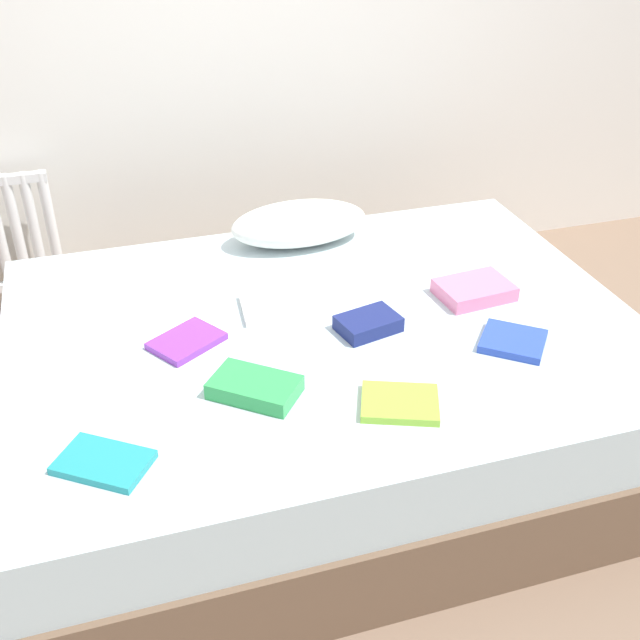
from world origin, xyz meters
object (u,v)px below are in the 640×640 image
object	(u,v)px
pillow	(299,223)
textbook_navy	(368,324)
bed	(324,387)
textbook_lime	(400,403)
textbook_green	(255,387)
textbook_blue	(513,341)
textbook_purple	(187,341)
textbook_pink	(474,290)
textbook_teal	(104,462)
textbook_white	(274,307)

from	to	relation	value
pillow	textbook_navy	size ratio (longest dim) A/B	2.80
bed	textbook_lime	world-z (taller)	textbook_lime
bed	textbook_green	distance (m)	0.50
textbook_blue	textbook_purple	distance (m)	0.98
textbook_blue	textbook_pink	size ratio (longest dim) A/B	0.78
textbook_teal	pillow	bearing A→B (deg)	88.07
textbook_pink	textbook_lime	bearing A→B (deg)	-139.42
bed	textbook_pink	distance (m)	0.59
textbook_blue	textbook_green	size ratio (longest dim) A/B	0.78
bed	textbook_lime	bearing A→B (deg)	-81.68
textbook_purple	textbook_white	distance (m)	0.32
textbook_pink	textbook_purple	bearing A→B (deg)	174.93
textbook_lime	textbook_pink	distance (m)	0.66
textbook_lime	textbook_white	bearing A→B (deg)	130.41
textbook_teal	bed	bearing A→B (deg)	68.51
textbook_blue	textbook_pink	bearing A→B (deg)	125.10
textbook_blue	textbook_pink	xyz separation A→B (m)	(0.02, 0.30, 0.01)
textbook_white	textbook_teal	bearing A→B (deg)	-129.54
textbook_navy	textbook_white	xyz separation A→B (m)	(-0.25, 0.20, -0.01)
bed	textbook_green	world-z (taller)	textbook_green
textbook_navy	textbook_pink	xyz separation A→B (m)	(0.41, 0.09, 0.00)
pillow	textbook_purple	distance (m)	0.77
textbook_purple	textbook_navy	bearing A→B (deg)	-41.61
textbook_purple	textbook_pink	world-z (taller)	textbook_pink
textbook_blue	textbook_purple	bearing A→B (deg)	-158.43
textbook_white	textbook_teal	size ratio (longest dim) A/B	0.94
textbook_navy	textbook_purple	xyz separation A→B (m)	(-0.55, 0.09, -0.01)
textbook_lime	textbook_green	size ratio (longest dim) A/B	0.88
bed	textbook_purple	size ratio (longest dim) A/B	9.90
bed	pillow	world-z (taller)	pillow
textbook_white	textbook_teal	distance (m)	0.82
textbook_purple	textbook_green	bearing A→B (deg)	-97.51
pillow	textbook_lime	size ratio (longest dim) A/B	2.50
textbook_green	textbook_blue	bearing A→B (deg)	39.59
textbook_lime	textbook_purple	size ratio (longest dim) A/B	1.02
textbook_navy	textbook_teal	xyz separation A→B (m)	(-0.82, -0.39, -0.01)
pillow	textbook_blue	xyz separation A→B (m)	(0.43, -0.86, -0.06)
textbook_pink	textbook_white	world-z (taller)	textbook_pink
textbook_navy	textbook_pink	size ratio (longest dim) A/B	0.78
textbook_pink	textbook_teal	bearing A→B (deg)	-164.25
textbook_pink	textbook_white	distance (m)	0.67
textbook_green	textbook_teal	bearing A→B (deg)	-118.92
textbook_navy	textbook_pink	world-z (taller)	textbook_pink
textbook_blue	textbook_lime	xyz separation A→B (m)	(-0.44, -0.18, -0.00)
textbook_blue	textbook_green	xyz separation A→B (m)	(-0.80, -0.01, 0.01)
textbook_pink	textbook_teal	size ratio (longest dim) A/B	1.08
bed	textbook_purple	bearing A→B (deg)	179.24
pillow	bed	bearing A→B (deg)	-97.89
textbook_white	textbook_green	bearing A→B (deg)	-106.04
textbook_purple	textbook_white	world-z (taller)	same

